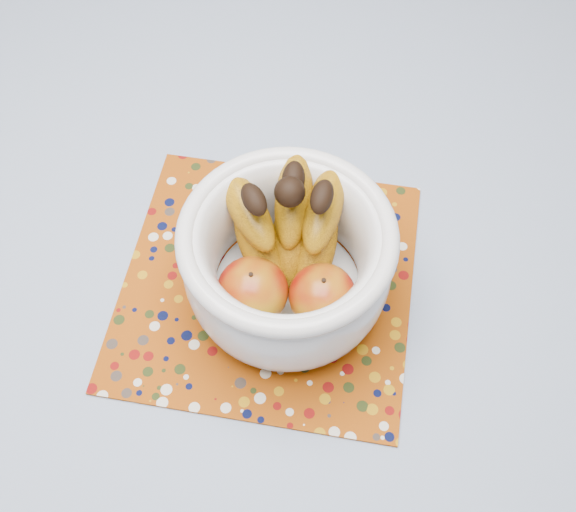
{
  "coord_description": "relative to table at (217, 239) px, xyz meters",
  "views": [
    {
      "loc": [
        0.18,
        -0.5,
        1.49
      ],
      "look_at": [
        0.12,
        -0.12,
        0.85
      ],
      "focal_mm": 42.0,
      "sensor_mm": 36.0,
      "label": 1
    }
  ],
  "objects": [
    {
      "name": "placemat",
      "position": [
        0.09,
        -0.11,
        0.09
      ],
      "size": [
        0.36,
        0.36,
        0.0
      ],
      "primitive_type": "cube",
      "rotation": [
        0.0,
        0.0,
        -0.02
      ],
      "color": "#8D3B07",
      "rests_on": "tablecloth"
    },
    {
      "name": "tablecloth",
      "position": [
        0.0,
        0.0,
        0.08
      ],
      "size": [
        1.32,
        1.32,
        0.01
      ],
      "primitive_type": "cube",
      "color": "slate",
      "rests_on": "table"
    },
    {
      "name": "fruit_bowl",
      "position": [
        0.12,
        -0.11,
        0.17
      ],
      "size": [
        0.24,
        0.24,
        0.18
      ],
      "color": "silver",
      "rests_on": "placemat"
    },
    {
      "name": "table",
      "position": [
        0.0,
        0.0,
        0.0
      ],
      "size": [
        1.2,
        1.2,
        0.75
      ],
      "color": "brown",
      "rests_on": "ground"
    }
  ]
}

